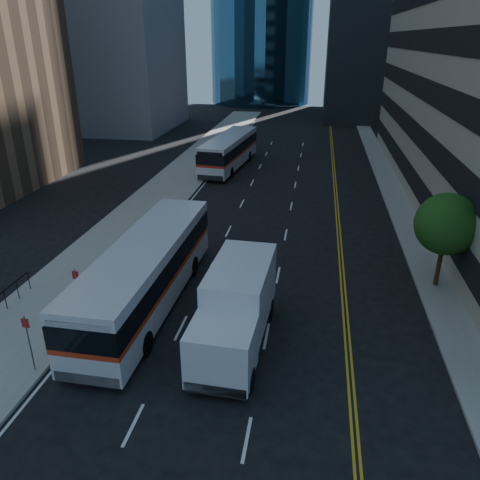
{
  "coord_description": "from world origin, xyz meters",
  "views": [
    {
      "loc": [
        2.17,
        -15.61,
        12.39
      ],
      "look_at": [
        -1.4,
        6.21,
        2.8
      ],
      "focal_mm": 35.0,
      "sensor_mm": 36.0,
      "label": 1
    }
  ],
  "objects_px": {
    "bus_front": "(147,272)",
    "box_truck": "(236,308)",
    "bus_rear": "(229,151)",
    "street_tree": "(447,224)"
  },
  "relations": [
    {
      "from": "street_tree",
      "to": "box_truck",
      "type": "relative_size",
      "value": 0.7
    },
    {
      "from": "bus_front",
      "to": "box_truck",
      "type": "relative_size",
      "value": 1.81
    },
    {
      "from": "bus_rear",
      "to": "street_tree",
      "type": "bearing_deg",
      "value": -50.05
    },
    {
      "from": "box_truck",
      "to": "street_tree",
      "type": "bearing_deg",
      "value": 37.3
    },
    {
      "from": "bus_front",
      "to": "box_truck",
      "type": "xyz_separation_m",
      "value": [
        4.89,
        -2.59,
        -0.03
      ]
    },
    {
      "from": "street_tree",
      "to": "box_truck",
      "type": "xyz_separation_m",
      "value": [
        -9.75,
        -6.8,
        -1.83
      ]
    },
    {
      "from": "bus_front",
      "to": "street_tree",
      "type": "bearing_deg",
      "value": 17.15
    },
    {
      "from": "street_tree",
      "to": "bus_front",
      "type": "height_order",
      "value": "street_tree"
    },
    {
      "from": "bus_front",
      "to": "box_truck",
      "type": "height_order",
      "value": "box_truck"
    },
    {
      "from": "bus_rear",
      "to": "box_truck",
      "type": "height_order",
      "value": "box_truck"
    }
  ]
}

